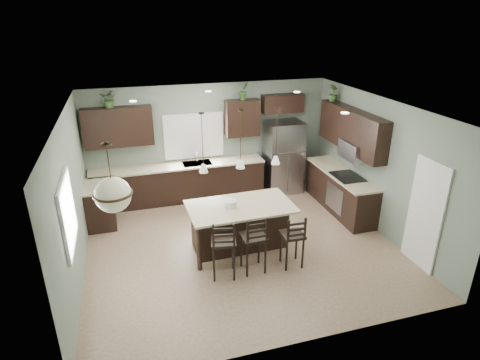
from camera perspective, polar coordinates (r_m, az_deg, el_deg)
name	(u,v)px	position (r m, az deg, el deg)	size (l,w,h in m)	color
ground	(241,244)	(8.25, 0.12, -9.15)	(6.00, 6.00, 0.00)	#9E8466
pantry_door	(425,215)	(7.91, 24.82, -4.52)	(0.04, 0.82, 2.04)	white
window_back	(194,136)	(9.99, -6.59, 6.27)	(1.35, 0.02, 1.00)	white
window_left	(67,214)	(6.62, -23.38, -4.40)	(0.02, 1.10, 1.00)	white
left_return_cabs	(101,206)	(9.31, -19.19, -3.45)	(0.60, 0.90, 0.90)	black
left_return_countertop	(99,186)	(9.12, -19.44, -0.79)	(0.66, 0.96, 0.04)	beige
back_lower_cabs	(180,183)	(10.03, -8.55, -0.45)	(4.20, 0.60, 0.90)	black
back_countertop	(179,166)	(9.84, -8.69, 2.02)	(4.20, 0.66, 0.04)	beige
sink_inset	(197,163)	(9.89, -6.11, 2.38)	(0.70, 0.45, 0.01)	gray
faucet	(197,158)	(9.82, -6.12, 3.11)	(0.02, 0.02, 0.28)	silver
back_upper_left	(118,127)	(9.60, -16.93, 7.24)	(1.55, 0.34, 0.90)	black
back_upper_right	(242,118)	(10.00, 0.32, 8.82)	(0.85, 0.34, 0.90)	black
fridge_header	(282,103)	(10.28, 6.05, 10.79)	(1.05, 0.34, 0.45)	black
right_lower_cabs	(340,192)	(9.74, 14.02, -1.62)	(0.60, 2.35, 0.90)	black
right_countertop	(341,173)	(9.55, 14.18, 0.93)	(0.66, 2.35, 0.04)	beige
cooktop	(347,177)	(9.33, 15.03, 0.47)	(0.58, 0.75, 0.02)	black
wall_oven_front	(334,198)	(9.38, 13.23, -2.51)	(0.01, 0.72, 0.60)	gray
right_upper_cabs	(352,130)	(9.31, 15.60, 6.92)	(0.34, 2.35, 0.90)	black
microwave	(354,151)	(9.17, 15.95, 4.03)	(0.40, 0.75, 0.40)	gray
refrigerator	(283,157)	(10.36, 6.16, 3.26)	(0.90, 0.74, 1.85)	gray
kitchen_island	(240,227)	(7.94, 0.07, -6.65)	(2.03, 1.15, 0.92)	black
serving_dish	(230,204)	(7.64, -1.36, -3.40)	(0.24, 0.24, 0.14)	silver
bar_stool_left	(224,247)	(7.08, -2.36, -9.56)	(0.43, 0.43, 1.15)	black
bar_stool_center	(253,243)	(7.22, 1.91, -8.93)	(0.42, 0.42, 1.14)	black
bar_stool_right	(292,240)	(7.44, 7.44, -8.49)	(0.39, 0.39, 1.06)	black
pendant_left	(202,143)	(7.06, -5.37, 5.24)	(0.17, 0.17, 1.10)	white
pendant_center	(241,140)	(7.23, 0.07, 5.78)	(0.17, 0.17, 1.10)	white
pendant_right	(277,136)	(7.47, 5.22, 6.24)	(0.17, 0.17, 1.10)	white
chandelier	(111,178)	(5.67, -17.92, 0.26)	(0.54, 0.54, 1.00)	#F7F1CA
plant_back_left	(109,99)	(9.43, -18.12, 10.93)	(0.37, 0.32, 0.41)	#2E4F22
plant_back_right	(244,91)	(9.84, 0.53, 12.58)	(0.24, 0.20, 0.44)	#335927
plant_right_wall	(333,93)	(9.92, 13.10, 11.93)	(0.22, 0.22, 0.39)	#355927
room_shell	(241,166)	(7.49, 0.13, 1.94)	(6.00, 6.00, 6.00)	slate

